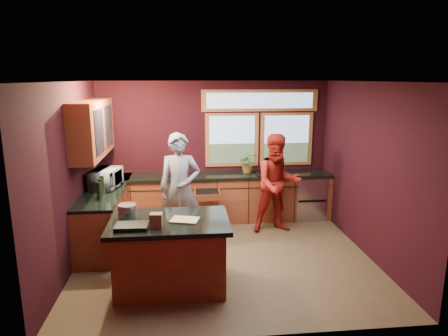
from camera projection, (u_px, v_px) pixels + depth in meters
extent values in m
plane|color=brown|center=(225.00, 257.00, 6.27)|extent=(4.50, 4.50, 0.00)
cube|color=black|center=(214.00, 150.00, 7.92)|extent=(4.50, 0.02, 2.70)
cube|color=black|center=(245.00, 220.00, 4.03)|extent=(4.50, 0.02, 2.70)
cube|color=black|center=(70.00, 177.00, 5.75)|extent=(0.02, 4.00, 2.70)
cube|color=black|center=(369.00, 170.00, 6.20)|extent=(0.02, 4.00, 2.70)
cube|color=silver|center=(225.00, 81.00, 5.68)|extent=(4.50, 4.00, 0.02)
cube|color=#839BB6|center=(232.00, 140.00, 7.89)|extent=(1.06, 0.02, 1.06)
cube|color=#839BB6|center=(286.00, 139.00, 8.00)|extent=(1.06, 0.02, 1.06)
cube|color=#9C572D|center=(260.00, 101.00, 7.78)|extent=(2.30, 0.02, 0.42)
cube|color=maroon|center=(93.00, 128.00, 6.46)|extent=(0.36, 1.80, 0.90)
cube|color=maroon|center=(216.00, 198.00, 7.82)|extent=(4.50, 0.60, 0.88)
cube|color=black|center=(216.00, 176.00, 7.71)|extent=(4.50, 0.64, 0.05)
cube|color=#B7B7BC|center=(308.00, 197.00, 7.99)|extent=(0.60, 0.58, 0.85)
cube|color=black|center=(272.00, 175.00, 7.79)|extent=(0.66, 0.46, 0.05)
cube|color=maroon|center=(106.00, 216.00, 6.81)|extent=(0.60, 2.30, 0.88)
cube|color=black|center=(105.00, 190.00, 6.70)|extent=(0.64, 2.30, 0.05)
cube|color=maroon|center=(170.00, 256.00, 5.30)|extent=(1.40, 0.90, 0.88)
cube|color=black|center=(169.00, 222.00, 5.20)|extent=(1.55, 1.05, 0.06)
imported|color=slate|center=(180.00, 189.00, 6.65)|extent=(0.69, 0.46, 1.88)
imported|color=maroon|center=(278.00, 184.00, 7.16)|extent=(0.92, 0.75, 1.79)
imported|color=#999999|center=(106.00, 179.00, 6.71)|extent=(0.51, 0.66, 0.33)
imported|color=#999999|center=(248.00, 163.00, 7.79)|extent=(0.35, 0.30, 0.39)
cylinder|color=silver|center=(266.00, 166.00, 7.78)|extent=(0.12, 0.12, 0.28)
cube|color=tan|center=(185.00, 220.00, 5.16)|extent=(0.40, 0.34, 0.02)
cylinder|color=silver|center=(127.00, 211.00, 5.26)|extent=(0.24, 0.24, 0.18)
cube|color=brown|center=(156.00, 220.00, 4.91)|extent=(0.16, 0.13, 0.18)
cube|color=black|center=(132.00, 226.00, 4.90)|extent=(0.41, 0.29, 0.05)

